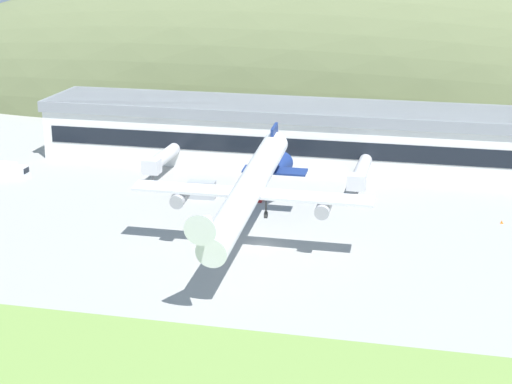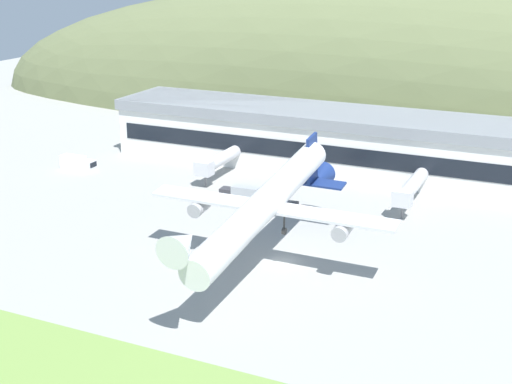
# 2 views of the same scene
# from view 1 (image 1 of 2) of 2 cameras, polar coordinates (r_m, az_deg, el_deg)

# --- Properties ---
(ground_plane) EXTENTS (391.18, 391.18, 0.00)m
(ground_plane) POSITION_cam_1_polar(r_m,az_deg,el_deg) (138.15, 0.38, -3.60)
(ground_plane) COLOR #9E9E99
(grass_strip_foreground) EXTENTS (352.06, 28.91, 0.08)m
(grass_strip_foreground) POSITION_cam_1_polar(r_m,az_deg,el_deg) (99.35, -5.42, -12.50)
(grass_strip_foreground) COLOR #759947
(grass_strip_foreground) RESTS_ON ground_plane
(hill_backdrop) EXTENTS (314.26, 59.64, 78.66)m
(hill_backdrop) POSITION_cam_1_polar(r_m,az_deg,el_deg) (237.35, 8.03, 5.15)
(hill_backdrop) COLOR #667047
(hill_backdrop) RESTS_ON ground_plane
(terminal_building) EXTENTS (103.85, 19.14, 12.94)m
(terminal_building) POSITION_cam_1_polar(r_m,az_deg,el_deg) (185.14, 1.63, 4.20)
(terminal_building) COLOR white
(terminal_building) RESTS_ON ground_plane
(jetway_0) EXTENTS (3.38, 15.80, 5.43)m
(jetway_0) POSITION_cam_1_polar(r_m,az_deg,el_deg) (174.84, -6.36, 2.18)
(jetway_0) COLOR silver
(jetway_0) RESTS_ON ground_plane
(jetway_1) EXTENTS (3.38, 17.41, 5.43)m
(jetway_1) POSITION_cam_1_polar(r_m,az_deg,el_deg) (165.32, 6.97, 1.27)
(jetway_1) COLOR silver
(jetway_1) RESTS_ON ground_plane
(cargo_airplane) EXTENTS (38.42, 52.21, 11.29)m
(cargo_airplane) POSITION_cam_1_polar(r_m,az_deg,el_deg) (132.10, -0.44, 0.14)
(cargo_airplane) COLOR silver
(service_car_0) EXTENTS (4.71, 2.21, 1.54)m
(service_car_0) POSITION_cam_1_polar(r_m,az_deg,el_deg) (160.18, -0.42, -0.38)
(service_car_0) COLOR #B21E1E
(service_car_0) RESTS_ON ground_plane
(fuel_truck) EXTENTS (8.39, 2.71, 3.02)m
(fuel_truck) POSITION_cam_1_polar(r_m,az_deg,el_deg) (182.70, -16.25, 1.41)
(fuel_truck) COLOR silver
(fuel_truck) RESTS_ON ground_plane
(box_truck) EXTENTS (7.83, 2.62, 3.37)m
(box_truck) POSITION_cam_1_polar(r_m,az_deg,el_deg) (162.03, -4.00, 0.14)
(box_truck) COLOR #333338
(box_truck) RESTS_ON ground_plane
(traffic_cone_0) EXTENTS (0.52, 0.52, 0.58)m
(traffic_cone_0) POSITION_cam_1_polar(r_m,az_deg,el_deg) (154.26, 16.07, -1.92)
(traffic_cone_0) COLOR orange
(traffic_cone_0) RESTS_ON ground_plane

